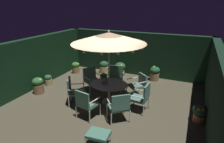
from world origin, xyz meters
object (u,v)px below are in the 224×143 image
object	(u,v)px
patio_chair_south	(116,76)
patio_chair_southeast	(139,84)
patio_chair_north	(86,103)
centerpiece_planter	(104,77)
patio_chair_northeast	(119,106)
potted_plant_left_far	(201,113)
potted_plant_front_corner	(104,67)
patio_chair_west	(74,90)
patio_chair_southwest	(92,78)
potted_plant_back_center	(155,73)
patio_dining_table	(109,87)
patio_umbrella	(109,38)
potted_plant_left_near	(76,67)
ottoman_footrest	(98,134)
potted_plant_right_near	(48,80)
patio_chair_east	(142,96)
potted_plant_back_right	(120,68)
potted_plant_right_far	(38,85)

from	to	relation	value
patio_chair_south	patio_chair_southeast	bearing A→B (deg)	-15.34
patio_chair_north	patio_chair_southeast	bearing A→B (deg)	63.76
centerpiece_planter	patio_chair_northeast	size ratio (longest dim) A/B	0.42
potted_plant_left_far	potted_plant_front_corner	xyz separation A→B (m)	(-4.77, 2.88, -0.01)
patio_chair_west	potted_plant_front_corner	distance (m)	3.55
patio_chair_southwest	potted_plant_back_center	distance (m)	3.15
centerpiece_planter	potted_plant_front_corner	size ratio (longest dim) A/B	0.66
patio_dining_table	patio_umbrella	bearing A→B (deg)	-31.59
potted_plant_front_corner	potted_plant_back_center	world-z (taller)	potted_plant_back_center
patio_chair_southwest	patio_chair_west	distance (m)	1.26
patio_chair_southeast	potted_plant_back_center	world-z (taller)	patio_chair_southeast
patio_chair_north	potted_plant_left_near	world-z (taller)	patio_chair_north
patio_chair_southeast	patio_chair_west	bearing A→B (deg)	-141.95
ottoman_footrest	patio_chair_southwest	bearing A→B (deg)	122.43
patio_chair_south	potted_plant_right_near	size ratio (longest dim) A/B	2.06
patio_umbrella	patio_chair_west	bearing A→B (deg)	-151.87
ottoman_footrest	potted_plant_front_corner	size ratio (longest dim) A/B	0.98
potted_plant_left_near	potted_plant_left_far	distance (m)	6.50
patio_chair_east	potted_plant_back_right	xyz separation A→B (m)	(-1.97, 2.99, -0.21)
patio_chair_north	potted_plant_right_near	world-z (taller)	patio_chair_north
patio_chair_southwest	patio_chair_west	size ratio (longest dim) A/B	0.98
patio_chair_east	potted_plant_right_near	size ratio (longest dim) A/B	2.10
patio_chair_southeast	potted_plant_left_far	xyz separation A→B (m)	(2.29, -0.93, -0.22)
patio_chair_south	potted_plant_left_far	xyz separation A→B (m)	(3.41, -1.24, -0.26)
potted_plant_left_near	potted_plant_back_center	world-z (taller)	potted_plant_back_center
patio_chair_southeast	potted_plant_back_center	xyz separation A→B (m)	(0.24, 1.95, -0.18)
patio_chair_east	potted_plant_right_far	size ratio (longest dim) A/B	1.51
patio_chair_southwest	potted_plant_right_far	distance (m)	2.20
patio_umbrella	potted_plant_back_right	xyz separation A→B (m)	(-0.69, 2.87, -2.08)
patio_chair_east	patio_chair_south	distance (m)	2.07
centerpiece_planter	potted_plant_left_near	bearing A→B (deg)	141.06
patio_chair_northeast	potted_plant_back_right	world-z (taller)	patio_chair_northeast
patio_chair_northeast	patio_chair_east	world-z (taller)	patio_chair_east
patio_chair_northeast	patio_chair_southeast	size ratio (longest dim) A/B	1.08
patio_chair_north	potted_plant_front_corner	world-z (taller)	patio_chair_north
patio_chair_north	patio_chair_northeast	distance (m)	1.08
patio_chair_southeast	potted_plant_front_corner	world-z (taller)	patio_chair_southeast
patio_chair_southwest	potted_plant_right_near	xyz separation A→B (m)	(-2.08, -0.31, -0.32)
potted_plant_back_right	potted_plant_right_far	distance (m)	4.06
potted_plant_back_right	potted_plant_left_near	size ratio (longest dim) A/B	1.13
potted_plant_right_far	potted_plant_front_corner	distance (m)	3.64
potted_plant_right_far	potted_plant_right_near	xyz separation A→B (m)	(-0.19, 0.82, -0.11)
potted_plant_left_near	patio_dining_table	bearing A→B (deg)	-36.59
patio_dining_table	potted_plant_right_near	world-z (taller)	patio_dining_table
potted_plant_right_far	ottoman_footrest	bearing A→B (deg)	-25.25
centerpiece_planter	patio_chair_southeast	bearing A→B (deg)	43.47
potted_plant_back_right	potted_plant_front_corner	world-z (taller)	potted_plant_back_right
patio_chair_north	patio_chair_southeast	xyz separation A→B (m)	(1.09, 2.21, -0.03)
patio_umbrella	potted_plant_front_corner	xyz separation A→B (m)	(-1.63, 2.90, -2.13)
patio_chair_southeast	potted_plant_back_right	bearing A→B (deg)	128.71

